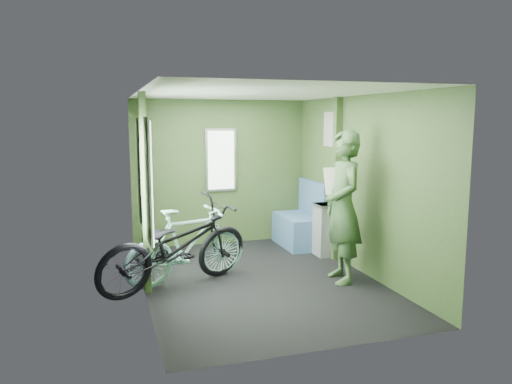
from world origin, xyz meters
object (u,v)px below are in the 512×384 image
at_px(waste_box, 324,230).
at_px(bicycle_black, 178,289).
at_px(bicycle_mint, 188,283).
at_px(bench_seat, 300,227).
at_px(passenger, 343,207).

bearing_deg(waste_box, bicycle_black, -160.08).
relative_size(bicycle_mint, bench_seat, 1.55).
height_order(bicycle_black, bicycle_mint, bicycle_black).
bearing_deg(passenger, bench_seat, -179.42).
bearing_deg(bicycle_black, waste_box, -93.62).
height_order(bicycle_mint, waste_box, waste_box).
xyz_separation_m(bicycle_black, bicycle_mint, (0.15, 0.15, 0.00)).
relative_size(bicycle_black, bicycle_mint, 1.25).
distance_m(bicycle_mint, bench_seat, 2.42).
xyz_separation_m(bicycle_black, bench_seat, (2.16, 1.47, 0.30)).
distance_m(bicycle_black, waste_box, 2.45).
relative_size(bicycle_black, bench_seat, 1.95).
bearing_deg(bench_seat, bicycle_mint, -146.91).
height_order(bicycle_mint, passenger, passenger).
relative_size(waste_box, bench_seat, 0.75).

